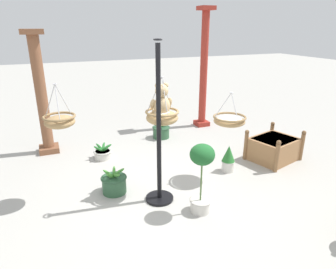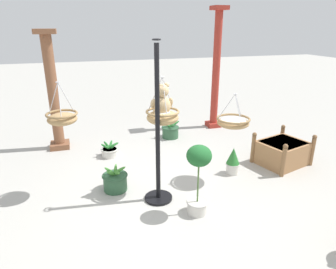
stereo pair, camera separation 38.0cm
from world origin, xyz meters
TOP-DOWN VIEW (x-y plane):
  - ground_plane at (0.00, 0.00)m, footprint 40.00×40.00m
  - display_pole_central at (-0.24, -0.07)m, footprint 0.44×0.44m
  - hanging_basket_with_teddy at (-0.09, 0.18)m, footprint 0.52×0.52m
  - teddy_bear at (-0.09, 0.20)m, footprint 0.35×0.32m
  - hanging_basket_left_high at (-1.57, 0.51)m, footprint 0.47×0.47m
  - hanging_basket_right_low at (1.15, 0.19)m, footprint 0.56×0.56m
  - greenhouse_pillar_left at (2.16, 3.00)m, footprint 0.37×0.37m
  - greenhouse_pillar_right at (-1.81, 2.64)m, footprint 0.43×0.43m
  - wooden_planter_box at (2.45, 0.46)m, footprint 1.12×1.01m
  - potted_plant_fern_front at (-0.85, 0.41)m, footprint 0.43×0.43m
  - potted_plant_flowering_red at (0.78, 2.52)m, footprint 0.47×0.49m
  - potted_plant_bushy_green at (1.31, 0.36)m, footprint 0.25×0.25m
  - potted_plant_small_succulent at (-0.78, 1.83)m, footprint 0.39×0.38m
  - potted_plant_broad_leaf at (0.21, -0.60)m, footprint 0.36×0.36m

SIDE VIEW (x-z plane):
  - ground_plane at x=0.00m, z-range 0.00..0.00m
  - potted_plant_small_succulent at x=-0.78m, z-range -0.04..0.27m
  - potted_plant_flowering_red at x=0.78m, z-range -0.05..0.39m
  - potted_plant_fern_front at x=-0.85m, z-range -0.04..0.38m
  - wooden_planter_box at x=2.45m, z-range -0.07..0.57m
  - potted_plant_bushy_green at x=1.31m, z-range 0.00..0.52m
  - potted_plant_broad_leaf at x=0.21m, z-range 0.10..1.18m
  - display_pole_central at x=-0.24m, z-range -0.46..1.98m
  - hanging_basket_right_low at x=1.15m, z-range 0.79..1.37m
  - greenhouse_pillar_right at x=-1.81m, z-range -0.05..2.50m
  - hanging_basket_with_teddy at x=-0.09m, z-range 0.92..1.66m
  - hanging_basket_left_high at x=-1.57m, z-range 0.98..1.63m
  - greenhouse_pillar_left at x=2.16m, z-range -0.05..3.01m
  - teddy_bear at x=-0.09m, z-range 1.26..1.77m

